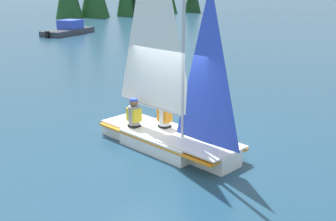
% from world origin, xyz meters
% --- Properties ---
extents(ground_plane, '(260.00, 260.00, 0.00)m').
position_xyz_m(ground_plane, '(0.00, 0.00, 0.00)').
color(ground_plane, navy).
extents(sailboat_main, '(1.65, 4.19, 6.13)m').
position_xyz_m(sailboat_main, '(0.00, -0.02, 0.94)').
color(sailboat_main, white).
rests_on(sailboat_main, ground_plane).
extents(sailor_helm, '(0.32, 0.36, 1.16)m').
position_xyz_m(sailor_helm, '(-0.24, -0.40, 0.63)').
color(sailor_helm, black).
rests_on(sailor_helm, ground_plane).
extents(sailor_crew, '(0.32, 0.36, 1.16)m').
position_xyz_m(sailor_crew, '(0.34, -0.97, 0.63)').
color(sailor_crew, black).
rests_on(sailor_crew, ground_plane).
extents(motorboat_distant, '(5.06, 3.58, 1.12)m').
position_xyz_m(motorboat_distant, '(-9.94, -23.31, 0.39)').
color(motorboat_distant, '#333842').
rests_on(motorboat_distant, ground_plane).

